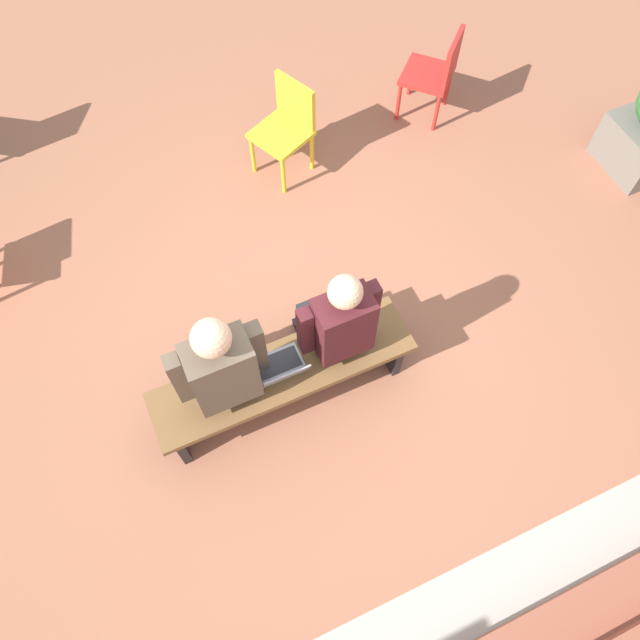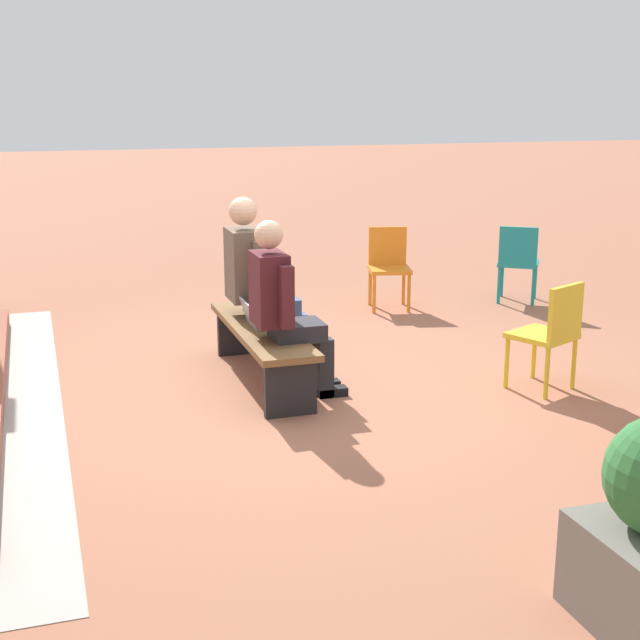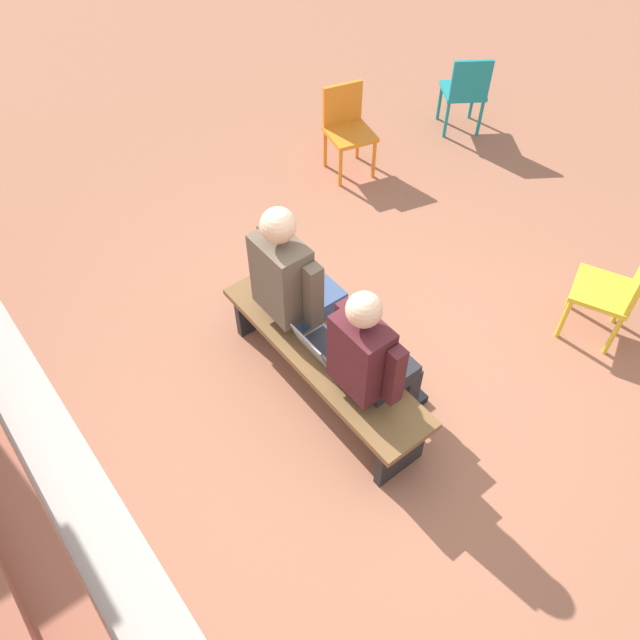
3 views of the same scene
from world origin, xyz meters
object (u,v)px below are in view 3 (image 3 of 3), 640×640
(bench, at_px, (322,359))
(person_adult, at_px, (296,283))
(plastic_chair_mid_courtyard, at_px, (347,125))
(laptop, at_px, (320,346))
(plastic_chair_foreground, at_px, (466,89))
(plastic_chair_near_bench_left, at_px, (617,289))
(person_student, at_px, (373,359))

(bench, xyz_separation_m, person_adult, (0.38, -0.07, 0.39))
(plastic_chair_mid_courtyard, bearing_deg, bench, 136.96)
(bench, xyz_separation_m, plastic_chair_mid_courtyard, (2.03, -1.89, 0.13))
(laptop, xyz_separation_m, plastic_chair_foreground, (1.78, -3.30, -0.02))
(plastic_chair_mid_courtyard, bearing_deg, plastic_chair_near_bench_left, -177.44)
(laptop, bearing_deg, bench, -134.08)
(plastic_chair_foreground, bearing_deg, laptop, 118.29)
(person_adult, distance_m, plastic_chair_mid_courtyard, 2.47)
(bench, height_order, person_student, person_student)
(bench, height_order, laptop, laptop)
(bench, height_order, plastic_chair_mid_courtyard, plastic_chair_mid_courtyard)
(person_adult, xyz_separation_m, plastic_chair_foreground, (1.41, -3.22, -0.27))
(plastic_chair_foreground, distance_m, plastic_chair_mid_courtyard, 1.42)
(laptop, bearing_deg, person_adult, -12.75)
(person_adult, height_order, plastic_chair_foreground, person_adult)
(person_adult, height_order, plastic_chair_mid_courtyard, person_adult)
(laptop, bearing_deg, plastic_chair_mid_courtyard, -43.39)
(person_student, xyz_separation_m, plastic_chair_near_bench_left, (-0.47, -1.96, -0.23))
(person_adult, relative_size, plastic_chair_near_bench_left, 1.68)
(bench, distance_m, person_student, 0.55)
(bench, distance_m, plastic_chair_foreground, 3.75)
(laptop, height_order, plastic_chair_mid_courtyard, plastic_chair_mid_courtyard)
(bench, xyz_separation_m, plastic_chair_foreground, (1.79, -3.29, 0.13))
(person_adult, xyz_separation_m, plastic_chair_mid_courtyard, (1.65, -1.82, -0.27))
(bench, height_order, plastic_chair_foreground, plastic_chair_foreground)
(laptop, distance_m, plastic_chair_mid_courtyard, 2.77)
(person_student, xyz_separation_m, plastic_chair_foreground, (2.20, -3.22, -0.23))
(person_student, height_order, plastic_chair_near_bench_left, person_student)
(laptop, relative_size, plastic_chair_mid_courtyard, 0.38)
(person_adult, bearing_deg, plastic_chair_near_bench_left, -122.94)
(person_adult, bearing_deg, bench, 169.37)
(laptop, bearing_deg, plastic_chair_foreground, -61.71)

